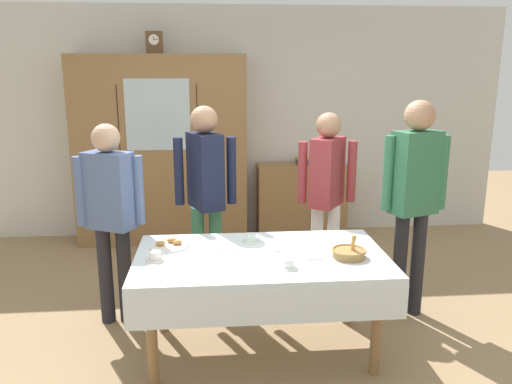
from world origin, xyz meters
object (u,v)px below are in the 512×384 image
Objects in this scene: bread_basket at (349,253)px; spoon_front_edge at (230,254)px; wall_cabinet at (161,151)px; tea_cup_far_left at (288,264)px; book_stack at (302,161)px; bookshelf_low at (301,200)px; tea_cup_far_right at (155,257)px; spoon_mid_right at (275,251)px; person_beside_shelf at (110,206)px; person_behind_table_right at (414,187)px; mantel_clock at (154,43)px; person_by_cabinet at (327,185)px; person_near_right_end at (206,185)px; pastry_plate at (169,245)px; tea_cup_center at (252,238)px; spoon_near_left at (317,259)px; dining_table at (262,270)px.

bread_basket is 2.02× the size of spoon_front_edge.
wall_cabinet is 3.02m from tea_cup_far_left.
book_stack reaches higher than spoon_front_edge.
bookshelf_low is 3.05m from tea_cup_far_right.
bookshelf_low is 2.77m from spoon_front_edge.
spoon_mid_right is 1.34m from person_beside_shelf.
bookshelf_low is 2.29m from person_behind_table_right.
person_beside_shelf is at bearing 157.68° from spoon_mid_right.
tea_cup_far_left is at bearing -69.04° from mantel_clock.
person_by_cabinet is at bearing 67.25° from tea_cup_far_left.
person_behind_table_right is (1.64, -0.44, 0.05)m from person_near_right_end.
pastry_plate is (0.28, -2.33, -1.51)m from mantel_clock.
mantel_clock is 2.79m from pastry_plate.
spoon_front_edge is at bearing -74.38° from mantel_clock.
person_near_right_end is (-0.17, 0.88, 0.30)m from spoon_front_edge.
wall_cabinet is 8.93× the size of bread_basket.
book_stack is 2.64m from spoon_mid_right.
book_stack is 2.05m from person_near_right_end.
tea_cup_center is at bearing -68.93° from mantel_clock.
bookshelf_low is 2.49m from tea_cup_center.
bread_basket is at bearing 18.97° from tea_cup_far_left.
person_behind_table_right reaches higher than book_stack.
spoon_near_left is 1.12m from person_behind_table_right.
spoon_mid_right is at bearing 6.66° from tea_cup_far_right.
dining_table is 1.30m from person_beside_shelf.
spoon_front_edge is 0.94m from person_near_right_end.
tea_cup_far_right is at bearing 176.01° from spoon_near_left.
mantel_clock reaches higher than spoon_front_edge.
bookshelf_low is at bearing 75.92° from spoon_mid_right.
dining_table is at bearing 1.01° from tea_cup_far_right.
bookshelf_low is 8.95× the size of spoon_front_edge.
person_behind_table_right reaches higher than pastry_plate.
book_stack is 1.74× the size of spoon_mid_right.
person_by_cabinet is (1.07, 0.10, -0.05)m from person_near_right_end.
dining_table is 0.61m from bread_basket.
pastry_plate is at bearing -111.11° from person_near_right_end.
person_near_right_end is at bearing 165.08° from person_behind_table_right.
person_by_cabinet is at bearing 36.94° from tea_cup_far_right.
wall_cabinet is at bearing 119.30° from bread_basket.
wall_cabinet is 2.72m from spoon_mid_right.
pastry_plate is 1.07m from spoon_near_left.
person_near_right_end is (-0.75, 1.03, 0.30)m from spoon_near_left.
spoon_mid_right is 1.00× the size of spoon_front_edge.
bookshelf_low is 2.94m from tea_cup_far_left.
tea_cup_center is (-0.79, -2.33, -0.15)m from book_stack.
tea_cup_center reaches higher than spoon_near_left.
person_behind_table_right reaches higher than spoon_front_edge.
wall_cabinet is 2.64m from spoon_front_edge.
person_behind_table_right reaches higher than spoon_mid_right.
bookshelf_low is at bearing 47.90° from person_beside_shelf.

